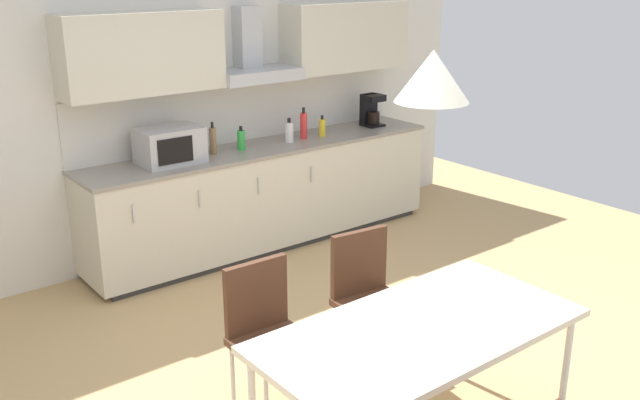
% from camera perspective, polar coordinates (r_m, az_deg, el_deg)
% --- Properties ---
extents(wall_back, '(6.95, 0.10, 2.51)m').
position_cam_1_polar(wall_back, '(5.84, -15.05, 6.85)').
color(wall_back, silver).
rests_on(wall_back, ground_plane).
extents(kitchen_counter, '(3.25, 0.62, 0.89)m').
position_cam_1_polar(kitchen_counter, '(6.22, -4.36, 0.43)').
color(kitchen_counter, '#333333').
rests_on(kitchen_counter, ground_plane).
extents(backsplash_tile, '(3.23, 0.02, 0.50)m').
position_cam_1_polar(backsplash_tile, '(6.27, -5.98, 7.09)').
color(backsplash_tile, silver).
rests_on(backsplash_tile, kitchen_counter).
extents(upper_wall_cabinets, '(3.23, 0.40, 0.60)m').
position_cam_1_polar(upper_wall_cabinets, '(6.05, -5.35, 12.21)').
color(upper_wall_cabinets, beige).
extents(microwave, '(0.48, 0.35, 0.28)m').
position_cam_1_polar(microwave, '(5.64, -11.93, 4.30)').
color(microwave, '#ADADB2').
rests_on(microwave, kitchen_counter).
extents(coffee_maker, '(0.18, 0.19, 0.30)m').
position_cam_1_polar(coffee_maker, '(6.82, 4.10, 7.20)').
color(coffee_maker, black).
rests_on(coffee_maker, kitchen_counter).
extents(bottle_green, '(0.07, 0.07, 0.20)m').
position_cam_1_polar(bottle_green, '(5.96, -6.32, 4.82)').
color(bottle_green, green).
rests_on(bottle_green, kitchen_counter).
extents(bottle_red, '(0.06, 0.06, 0.28)m').
position_cam_1_polar(bottle_red, '(6.30, -1.32, 5.99)').
color(bottle_red, red).
rests_on(bottle_red, kitchen_counter).
extents(bottle_yellow, '(0.06, 0.06, 0.19)m').
position_cam_1_polar(bottle_yellow, '(6.39, 0.17, 5.83)').
color(bottle_yellow, yellow).
rests_on(bottle_yellow, kitchen_counter).
extents(bottle_brown, '(0.06, 0.06, 0.26)m').
position_cam_1_polar(bottle_brown, '(5.85, -8.56, 4.74)').
color(bottle_brown, brown).
rests_on(bottle_brown, kitchen_counter).
extents(bottle_white, '(0.07, 0.07, 0.21)m').
position_cam_1_polar(bottle_white, '(6.20, -2.48, 5.48)').
color(bottle_white, white).
rests_on(bottle_white, kitchen_counter).
extents(dining_table, '(1.60, 0.80, 0.74)m').
position_cam_1_polar(dining_table, '(3.48, 8.00, -10.66)').
color(dining_table, silver).
rests_on(dining_table, ground_plane).
extents(chair_far_right, '(0.44, 0.44, 0.87)m').
position_cam_1_polar(chair_far_right, '(4.27, 3.86, -7.12)').
color(chair_far_right, '#4C2D1E').
rests_on(chair_far_right, ground_plane).
extents(chair_far_left, '(0.41, 0.41, 0.87)m').
position_cam_1_polar(chair_far_left, '(3.88, -4.29, -9.99)').
color(chair_far_left, '#4C2D1E').
rests_on(chair_far_left, ground_plane).
extents(pendant_lamp, '(0.32, 0.32, 0.22)m').
position_cam_1_polar(pendant_lamp, '(3.07, 9.03, 9.77)').
color(pendant_lamp, silver).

